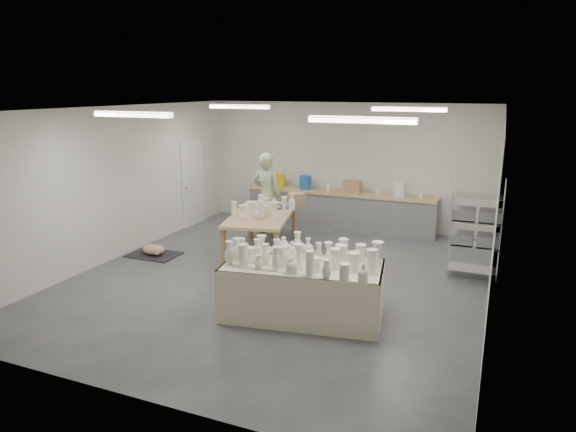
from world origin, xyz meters
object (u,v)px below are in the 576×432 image
at_px(drying_table, 303,287).
at_px(potter, 267,195).
at_px(work_table, 266,213).
at_px(red_stool, 272,222).

relative_size(drying_table, potter, 1.29).
distance_m(work_table, potter, 1.28).
relative_size(work_table, potter, 1.29).
relative_size(potter, red_stool, 6.23).
xyz_separation_m(drying_table, potter, (-2.30, 3.73, 0.50)).
xyz_separation_m(work_table, potter, (-0.53, 1.17, 0.10)).
distance_m(drying_table, red_stool, 4.62).
height_order(drying_table, red_stool, drying_table).
bearing_deg(potter, work_table, 117.72).
distance_m(drying_table, potter, 4.41).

